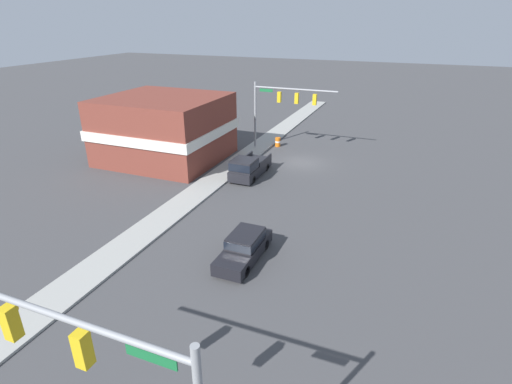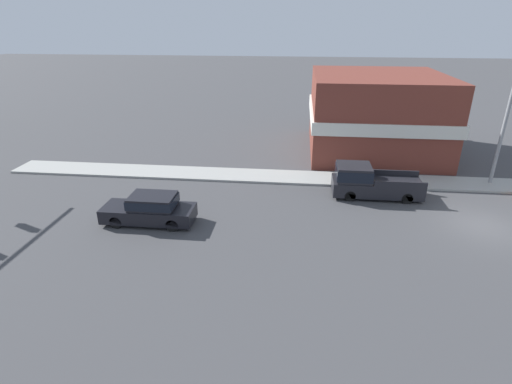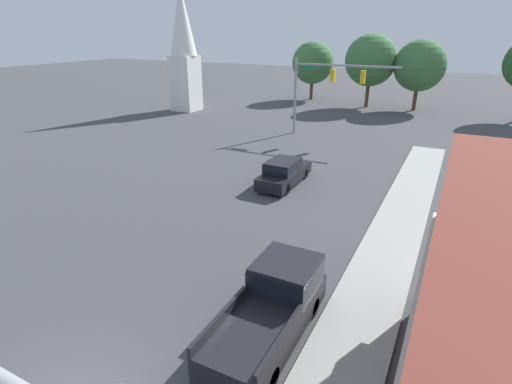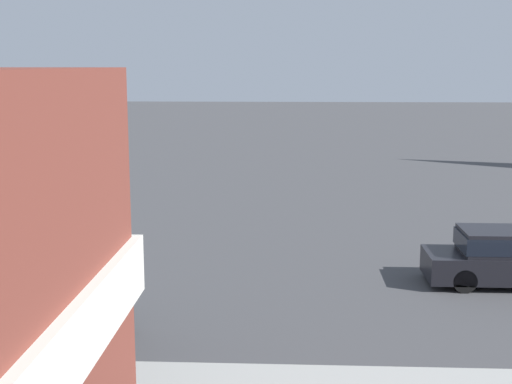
# 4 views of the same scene
# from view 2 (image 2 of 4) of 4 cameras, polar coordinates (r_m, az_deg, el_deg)

# --- Properties ---
(ground_plane) EXTENTS (200.00, 200.00, 0.00)m
(ground_plane) POSITION_cam_2_polar(r_m,az_deg,el_deg) (24.34, 29.49, -4.16)
(ground_plane) COLOR #424244
(sidewalk_curb) EXTENTS (2.40, 60.00, 0.14)m
(sidewalk_curb) POSITION_cam_2_polar(r_m,az_deg,el_deg) (29.15, 25.55, 1.12)
(sidewalk_curb) COLOR #9E9E99
(sidewalk_curb) RESTS_ON ground
(car_lead) EXTENTS (1.78, 4.86, 1.60)m
(car_lead) POSITION_cam_2_polar(r_m,az_deg,el_deg) (21.85, -14.86, -2.30)
(car_lead) COLOR black
(car_lead) RESTS_ON ground
(pickup_truck_parked) EXTENTS (2.03, 5.32, 1.95)m
(pickup_truck_parked) POSITION_cam_2_polar(r_m,az_deg,el_deg) (25.24, 15.69, 1.49)
(pickup_truck_parked) COLOR black
(pickup_truck_parked) RESTS_ON ground
(corner_brick_building) EXTENTS (11.14, 10.32, 6.13)m
(corner_brick_building) POSITION_cam_2_polar(r_m,az_deg,el_deg) (33.95, 16.66, 10.71)
(corner_brick_building) COLOR brown
(corner_brick_building) RESTS_ON ground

